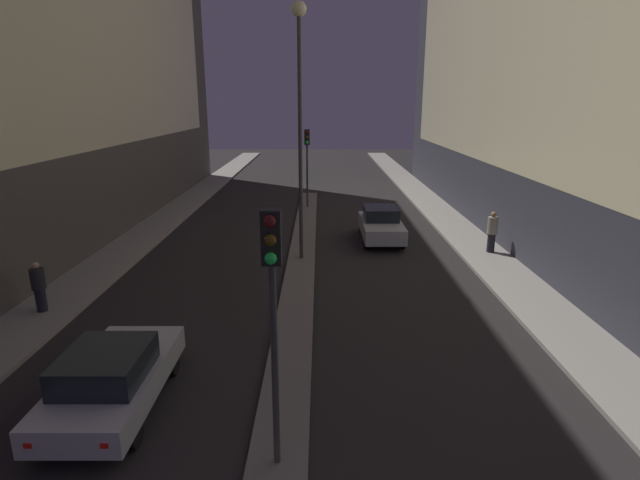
% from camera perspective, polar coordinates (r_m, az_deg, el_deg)
% --- Properties ---
extents(building_right, '(6.01, 40.71, 20.74)m').
position_cam_1_polar(building_right, '(26.61, 26.91, 22.54)').
color(building_right, '#383842').
rests_on(building_right, ground).
extents(median_strip, '(1.12, 30.64, 0.13)m').
position_cam_1_polar(median_strip, '(20.83, -2.19, -2.25)').
color(median_strip, '#66605B').
rests_on(median_strip, ground).
extents(traffic_light_near, '(0.32, 0.42, 4.68)m').
position_cam_1_polar(traffic_light_near, '(8.19, -5.52, -5.13)').
color(traffic_light_near, '#383838').
rests_on(traffic_light_near, median_strip).
extents(traffic_light_mid, '(0.32, 0.42, 4.68)m').
position_cam_1_polar(traffic_light_mid, '(30.45, -1.54, 10.17)').
color(traffic_light_mid, '#383838').
rests_on(traffic_light_mid, median_strip).
extents(street_lamp, '(0.57, 0.57, 9.86)m').
position_cam_1_polar(street_lamp, '(19.90, -2.40, 17.08)').
color(street_lamp, '#383838').
rests_on(street_lamp, median_strip).
extents(car_left_lane, '(1.92, 4.29, 1.48)m').
position_cam_1_polar(car_left_lane, '(11.93, -22.71, -14.29)').
color(car_left_lane, '#B2B2B7').
rests_on(car_left_lane, ground).
extents(car_right_lane, '(1.84, 4.22, 1.57)m').
position_cam_1_polar(car_right_lane, '(23.87, 6.92, 1.78)').
color(car_right_lane, '#B2B2B7').
rests_on(car_right_lane, ground).
extents(pedestrian_on_left_sidewalk, '(0.42, 0.42, 1.59)m').
position_cam_1_polar(pedestrian_on_left_sidewalk, '(17.69, -29.51, -4.61)').
color(pedestrian_on_left_sidewalk, black).
rests_on(pedestrian_on_left_sidewalk, sidewalk_left).
extents(pedestrian_on_right_sidewalk, '(0.43, 0.43, 1.78)m').
position_cam_1_polar(pedestrian_on_right_sidewalk, '(22.63, 19.01, 0.96)').
color(pedestrian_on_right_sidewalk, black).
rests_on(pedestrian_on_right_sidewalk, sidewalk_right).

